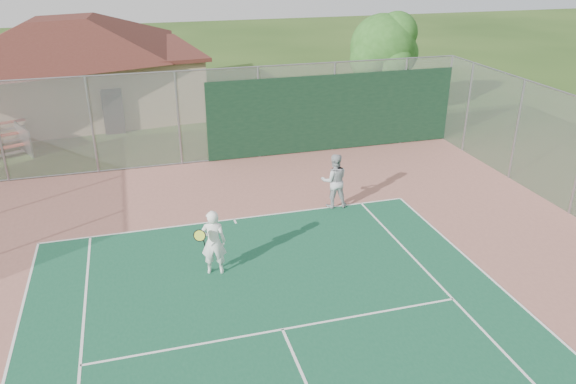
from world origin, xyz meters
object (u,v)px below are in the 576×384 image
object	(u,v)px
clubhouse	(67,57)
player_grey_back	(334,181)
player_white_front	(213,243)
tree	(384,49)

from	to	relation	value
clubhouse	player_grey_back	xyz separation A→B (m)	(8.46, -13.39, -1.87)
player_white_front	tree	bearing A→B (deg)	-118.25
tree	player_white_front	xyz separation A→B (m)	(-9.75, -11.56, -2.36)
clubhouse	player_white_front	bearing A→B (deg)	-82.05
player_grey_back	tree	bearing A→B (deg)	-114.05
tree	player_grey_back	bearing A→B (deg)	-122.50
clubhouse	tree	distance (m)	14.78
clubhouse	tree	world-z (taller)	clubhouse
tree	player_grey_back	world-z (taller)	tree
player_grey_back	player_white_front	bearing A→B (deg)	42.62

